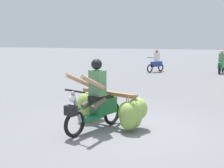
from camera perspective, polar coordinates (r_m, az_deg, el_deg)
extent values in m
plane|color=slate|center=(6.72, 2.21, -8.58)|extent=(120.00, 120.00, 0.00)
torus|color=black|center=(6.08, -7.30, -7.74)|extent=(0.24, 0.56, 0.56)
torus|color=black|center=(6.92, -0.03, -5.65)|extent=(0.24, 0.56, 0.56)
cube|color=#196638|center=(6.40, -4.03, -6.47)|extent=(0.39, 0.61, 0.08)
cube|color=#196638|center=(6.65, -1.67, -4.29)|extent=(0.45, 0.69, 0.36)
cube|color=black|center=(6.54, -2.14, -2.53)|extent=(0.42, 0.65, 0.10)
cylinder|color=gray|center=(6.03, -6.95, -4.52)|extent=(0.15, 0.29, 0.69)
cylinder|color=black|center=(5.94, -7.28, -1.38)|extent=(0.55, 0.20, 0.04)
sphere|color=silver|center=(5.91, -7.82, -2.82)|extent=(0.14, 0.14, 0.14)
cube|color=black|center=(5.93, -8.06, -5.15)|extent=(0.28, 0.22, 0.20)
cube|color=#196638|center=(6.00, -7.35, -4.99)|extent=(0.18, 0.30, 0.04)
cube|color=olive|center=(6.70, -0.84, -1.74)|extent=(1.46, 0.53, 0.08)
cube|color=olive|center=(6.85, 0.13, -1.78)|extent=(1.32, 0.47, 0.06)
ellipsoid|color=#8CB04F|center=(6.45, 4.52, -5.91)|extent=(0.35, 0.31, 0.60)
cylinder|color=#998459|center=(6.38, 4.56, -2.91)|extent=(0.02, 0.02, 0.15)
ellipsoid|color=#81A544|center=(7.39, -3.16, -3.75)|extent=(0.46, 0.42, 0.47)
cylinder|color=#998459|center=(7.34, -3.18, -1.50)|extent=(0.02, 0.02, 0.18)
ellipsoid|color=#7EA141|center=(7.13, -3.99, -3.88)|extent=(0.39, 0.36, 0.50)
cylinder|color=#998459|center=(7.08, -4.01, -1.64)|extent=(0.02, 0.02, 0.12)
ellipsoid|color=#8AAD4C|center=(7.15, -5.24, -4.24)|extent=(0.54, 0.52, 0.63)
cylinder|color=#998459|center=(7.09, -5.27, -1.57)|extent=(0.02, 0.02, 0.10)
ellipsoid|color=#87AB4A|center=(6.34, 3.21, -6.36)|extent=(0.51, 0.49, 0.61)
cylinder|color=#998459|center=(6.26, 3.24, -3.18)|extent=(0.02, 0.02, 0.17)
ellipsoid|color=#8DB04F|center=(6.61, 4.93, -4.79)|extent=(0.55, 0.51, 0.51)
cylinder|color=#998459|center=(6.56, 4.96, -2.40)|extent=(0.02, 0.02, 0.11)
ellipsoid|color=#7FA241|center=(6.48, 2.88, -5.60)|extent=(0.50, 0.47, 0.49)
cylinder|color=#998459|center=(6.41, 2.90, -2.96)|extent=(0.02, 0.02, 0.18)
ellipsoid|color=#88AC4B|center=(7.31, -4.53, -3.85)|extent=(0.38, 0.35, 0.57)
cylinder|color=#998459|center=(7.25, -4.56, -1.41)|extent=(0.02, 0.02, 0.12)
cube|color=#4C7F51|center=(6.40, -2.87, 0.21)|extent=(0.39, 0.31, 0.56)
sphere|color=black|center=(6.34, -3.02, 3.86)|extent=(0.24, 0.24, 0.24)
cylinder|color=tan|center=(6.01, -3.68, 0.29)|extent=(0.25, 0.72, 0.39)
cylinder|color=tan|center=(6.28, -6.28, 0.61)|extent=(0.34, 0.70, 0.39)
cylinder|color=#4C4238|center=(6.30, -2.63, -3.90)|extent=(0.25, 0.46, 0.27)
cylinder|color=#4C4238|center=(6.49, -4.47, -3.56)|extent=(0.25, 0.46, 0.27)
torus|color=black|center=(19.30, 20.80, 2.86)|extent=(0.15, 0.53, 0.52)
torus|color=black|center=(18.22, 20.23, 2.59)|extent=(0.15, 0.53, 0.52)
cube|color=#196638|center=(18.64, 20.51, 3.44)|extent=(0.36, 0.92, 0.32)
cylinder|color=black|center=(19.21, 20.88, 4.81)|extent=(0.50, 0.10, 0.04)
cube|color=#4C7F51|center=(18.59, 20.57, 4.81)|extent=(0.32, 0.24, 0.52)
sphere|color=tan|center=(18.60, 20.64, 5.89)|extent=(0.20, 0.20, 0.20)
torus|color=black|center=(18.15, 7.39, 3.02)|extent=(0.28, 0.51, 0.52)
torus|color=black|center=(19.02, 9.48, 3.22)|extent=(0.28, 0.51, 0.52)
cube|color=navy|center=(18.64, 8.66, 3.88)|extent=(0.58, 0.92, 0.32)
cylinder|color=black|center=(18.14, 7.53, 5.10)|extent=(0.47, 0.24, 0.04)
cube|color=silver|center=(18.62, 8.73, 5.26)|extent=(0.36, 0.30, 0.52)
sphere|color=#9E7051|center=(18.59, 8.72, 6.33)|extent=(0.20, 0.20, 0.20)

